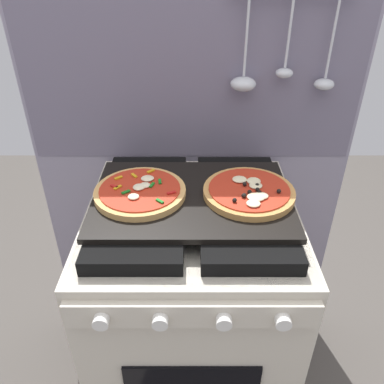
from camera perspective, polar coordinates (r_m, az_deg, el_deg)
The scene contains 5 objects.
kitchen_backsplash at distance 1.42m, azimuth 0.15°, elevation 2.62°, with size 1.10×0.09×1.55m.
stove at distance 1.37m, azimuth -0.00°, elevation -16.95°, with size 0.60×0.64×0.90m.
baking_tray at distance 1.07m, azimuth 0.00°, elevation -0.81°, with size 0.54×0.38×0.02m, color black.
pizza_left at distance 1.07m, azimuth -7.64°, elevation 0.05°, with size 0.25×0.25×0.03m.
pizza_right at distance 1.07m, azimuth 8.39°, elevation 0.14°, with size 0.25×0.25×0.03m.
Camera 1 is at (0.00, -0.89, 1.50)m, focal length 36.25 mm.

